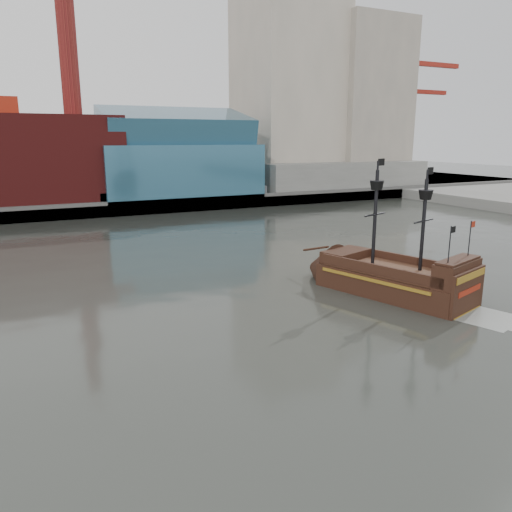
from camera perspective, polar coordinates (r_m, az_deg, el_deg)
ground at (r=34.36m, az=11.11°, el=-9.59°), size 400.00×400.00×0.00m
promenade_far at (r=119.24m, az=-16.66°, el=6.90°), size 220.00×60.00×2.00m
seawall at (r=90.43m, az=-13.46°, el=5.39°), size 220.00×1.00×2.60m
skyline at (r=112.88m, az=-14.07°, el=18.72°), size 149.00×45.00×62.00m
crane_a at (r=145.30m, az=17.03°, el=15.10°), size 22.50×4.00×32.25m
crane_b at (r=159.06m, az=17.04°, el=13.62°), size 19.10×4.00×26.25m
pirate_ship at (r=44.67m, az=15.69°, el=-2.91°), size 9.64×17.30×12.42m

